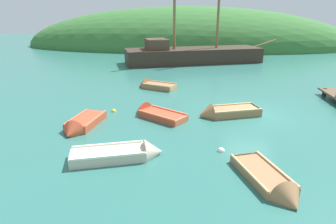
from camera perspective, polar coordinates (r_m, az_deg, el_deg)
ground_plane at (r=16.83m, az=16.35°, el=-0.27°), size 120.00×120.00×0.00m
shore_hill at (r=49.42m, az=3.57°, el=12.87°), size 54.02×19.87×12.92m
sailing_ship at (r=33.14m, az=4.82°, el=10.77°), size 17.61×8.84×12.95m
rowboat_far at (r=16.06m, az=11.29°, el=-0.23°), size 3.62×2.23×1.17m
rowboat_portside at (r=14.71m, az=-16.87°, el=-2.64°), size 1.48×3.13×1.10m
rowboat_outer_left at (r=15.70m, az=-2.68°, el=-0.49°), size 3.30×2.74×1.13m
rowboat_center at (r=10.19m, az=19.93°, el=-13.45°), size 2.12×3.36×1.09m
rowboat_outer_right at (r=21.75m, az=-2.89°, el=5.15°), size 3.16×2.19×1.17m
rowboat_near_dock at (r=11.42m, az=-8.92°, el=-8.44°), size 3.71×2.11×1.09m
buoy_white at (r=12.05m, az=10.54°, el=-7.68°), size 0.31×0.31×0.31m
buoy_yellow at (r=16.76m, az=-10.77°, el=0.10°), size 0.30×0.30×0.30m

